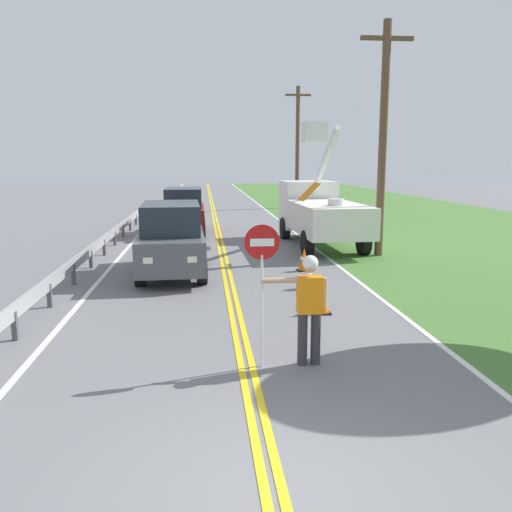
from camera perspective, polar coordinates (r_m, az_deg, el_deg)
ground_plane at (r=5.83m, az=1.97°, el=-24.33°), size 160.00×160.00×0.00m
grass_verge_right at (r=27.82m, az=20.54°, el=2.71°), size 16.00×110.00×0.01m
centerline_yellow_left at (r=24.98m, az=-4.32°, el=2.55°), size 0.11×110.00×0.01m
centerline_yellow_right at (r=24.99m, az=-3.91°, el=2.56°), size 0.11×110.00×0.01m
edge_line_right at (r=25.34m, az=4.05°, el=2.66°), size 0.12×110.00×0.01m
edge_line_left at (r=25.15m, az=-12.35°, el=2.39°), size 0.12×110.00×0.01m
flagger_worker at (r=8.63m, az=5.72°, el=-5.03°), size 1.09×0.25×1.83m
stop_sign_paddle at (r=8.35m, az=0.65°, el=-0.83°), size 0.56×0.04×2.33m
utility_bucket_truck at (r=21.32m, az=6.74°, el=4.96°), size 2.67×6.88×4.86m
oncoming_suv_nearest at (r=15.73m, az=-9.06°, el=1.85°), size 2.05×4.67×2.10m
oncoming_suv_second at (r=24.59m, az=-7.77°, el=4.84°), size 1.94×4.62×2.10m
utility_pole_near at (r=19.10m, az=13.51°, el=12.41°), size 1.80×0.28×7.92m
utility_pole_mid at (r=38.45m, az=4.49°, el=11.78°), size 1.80×0.28×8.46m
traffic_cone_lead at (r=11.75m, az=7.05°, el=-4.54°), size 0.40×0.40×0.70m
traffic_cone_mid at (r=13.96m, az=5.52°, el=-2.15°), size 0.40×0.40×0.70m
traffic_cone_tail at (r=16.19m, az=5.19°, el=-0.43°), size 0.40×0.40×0.70m
guardrail_left_shoulder at (r=20.66m, az=-15.50°, el=2.05°), size 0.10×32.00×0.71m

